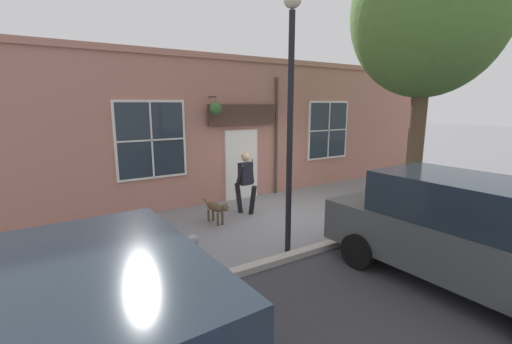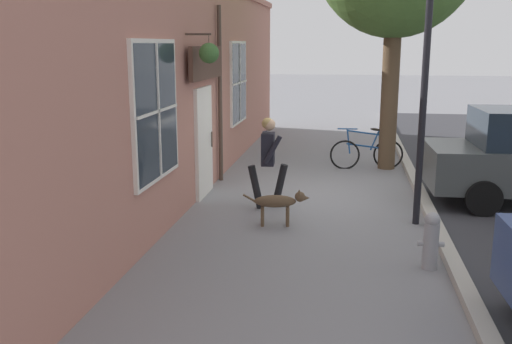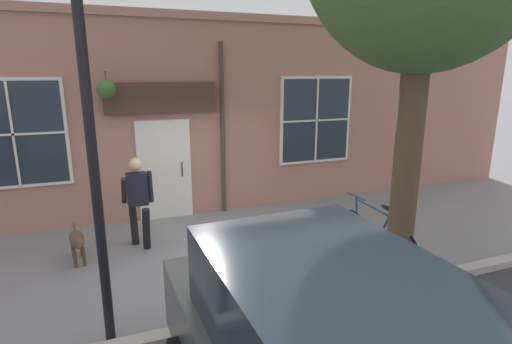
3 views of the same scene
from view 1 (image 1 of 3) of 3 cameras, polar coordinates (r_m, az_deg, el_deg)
ground_plane at (r=9.17m, az=7.10°, el=-6.98°), size 90.00×90.00×0.00m
storefront_facade at (r=10.63m, az=-0.80°, el=7.33°), size 0.95×18.00×4.23m
pedestrian_walking at (r=8.93m, az=-1.75°, el=-0.93°), size 0.71×0.55×1.64m
dog_on_leash at (r=8.34m, az=-6.60°, el=-6.00°), size 1.08×0.31×0.60m
street_tree_by_curb at (r=10.01m, az=26.43°, el=22.42°), size 3.80×3.42×7.19m
leaning_bicycle at (r=10.21m, az=21.87°, el=-3.62°), size 1.72×0.32×1.00m
parked_car_mid_block at (r=6.35m, az=31.07°, el=-8.57°), size 4.36×2.05×1.75m
street_lamp at (r=6.32m, az=5.81°, el=13.67°), size 0.32×0.32×4.78m
fire_hydrant at (r=5.90m, az=-10.45°, el=-13.60°), size 0.34×0.20×0.77m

